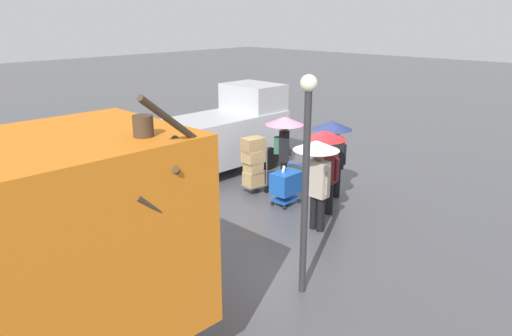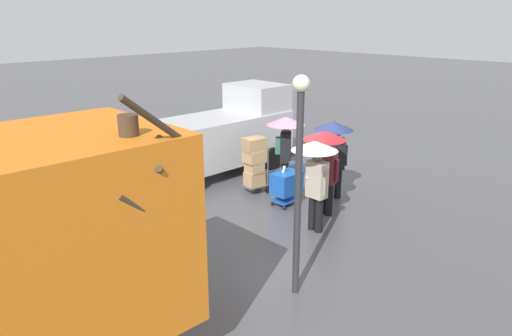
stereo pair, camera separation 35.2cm
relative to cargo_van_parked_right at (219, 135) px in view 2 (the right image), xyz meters
The scene contains 11 objects.
ground_plane 3.54m from the cargo_van_parked_right, behind, with size 90.00×90.00×0.00m, color #4C4C51.
slush_patch_under_van 8.10m from the cargo_van_parked_right, 123.41° to the left, with size 2.62×2.62×0.01m, color silver.
cargo_van_parked_right is the anchor object (origin of this frame).
shopping_cart_vendor 3.45m from the cargo_van_parked_right, 169.62° to the left, with size 0.58×0.82×1.04m.
hand_dolly_boxes 2.23m from the cargo_van_parked_right, 165.00° to the left, with size 0.62×0.78×1.58m.
pedestrian_pink_side 3.96m from the cargo_van_parked_right, behind, with size 1.04×1.04×2.15m.
pedestrian_black_side 4.42m from the cargo_van_parked_right, behind, with size 1.04×1.04×2.15m.
pedestrian_white_side 2.61m from the cargo_van_parked_right, behind, with size 1.04×1.04×2.15m.
pedestrian_far_side 5.00m from the cargo_van_parked_right, 164.64° to the left, with size 1.04×1.04×2.15m.
bare_tree_near 8.98m from the cargo_van_parked_right, 132.88° to the left, with size 0.86×1.10×3.98m.
street_lamp 7.27m from the cargo_van_parked_right, 149.87° to the left, with size 0.28×0.28×3.86m.
Camera 2 is at (-7.69, 8.98, 4.75)m, focal length 33.58 mm.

